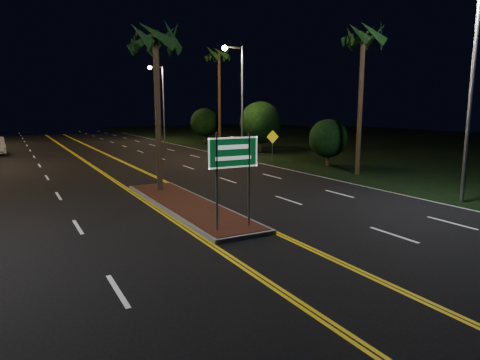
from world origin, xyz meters
TOP-DOWN VIEW (x-y plane):
  - ground at (0.00, 0.00)m, footprint 120.00×120.00m
  - grass_right at (30.00, 25.00)m, footprint 40.00×110.00m
  - median_island at (0.00, 7.00)m, footprint 2.25×10.25m
  - highway_sign at (0.00, 2.80)m, footprint 1.80×0.08m
  - streetlight_right_near at (10.61, 2.00)m, footprint 1.91×0.44m
  - streetlight_right_mid at (10.61, 22.00)m, footprint 1.91×0.44m
  - streetlight_right_far at (10.61, 42.00)m, footprint 1.91×0.44m
  - palm_median at (0.00, 10.50)m, footprint 2.40×2.40m
  - palm_right_near at (12.50, 10.00)m, footprint 2.40×2.40m
  - palm_right_far at (12.80, 30.00)m, footprint 2.40×2.40m
  - shrub_near at (13.50, 14.00)m, footprint 2.70×2.70m
  - shrub_mid at (14.00, 24.00)m, footprint 3.78×3.78m
  - shrub_far at (13.80, 36.00)m, footprint 3.24×3.24m
  - warning_sign at (11.31, 17.80)m, footprint 1.00×0.11m

SIDE VIEW (x-z plane):
  - ground at x=0.00m, z-range 0.00..0.00m
  - grass_right at x=30.00m, z-range 0.00..0.01m
  - median_island at x=0.00m, z-range 0.00..0.17m
  - warning_sign at x=11.31m, z-range 0.35..2.75m
  - shrub_near at x=13.50m, z-range 0.30..3.60m
  - shrub_far at x=13.80m, z-range 0.36..4.32m
  - highway_sign at x=0.00m, z-range 0.80..4.00m
  - shrub_mid at x=14.00m, z-range 0.42..5.04m
  - streetlight_right_near at x=10.61m, z-range 1.16..10.16m
  - streetlight_right_mid at x=10.61m, z-range 1.16..10.16m
  - streetlight_right_far at x=10.61m, z-range 1.16..10.16m
  - palm_median at x=0.00m, z-range 3.13..11.43m
  - palm_right_near at x=12.50m, z-range 3.56..12.86m
  - palm_right_far at x=12.80m, z-range 3.99..14.29m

